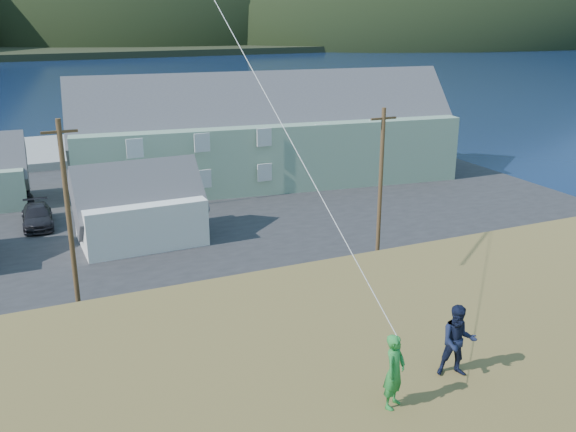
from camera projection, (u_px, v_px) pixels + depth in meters
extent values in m
plane|color=#0A1638|center=(144.00, 319.00, 31.34)|extent=(900.00, 900.00, 0.00)
cube|color=#4C3D19|center=(153.00, 337.00, 29.59)|extent=(110.00, 8.00, 0.10)
cube|color=#28282B|center=(94.00, 219.00, 46.09)|extent=(72.00, 36.00, 0.12)
cube|color=black|center=(3.00, 36.00, 317.63)|extent=(900.00, 320.00, 2.00)
ellipsoid|color=black|center=(162.00, 35.00, 309.66)|extent=(230.00, 207.00, 142.60)
ellipsoid|color=black|center=(379.00, 33.00, 334.85)|extent=(280.00, 252.00, 134.40)
ellipsoid|color=black|center=(516.00, 28.00, 407.33)|extent=(240.00, 216.00, 100.80)
cube|color=gray|center=(266.00, 150.00, 55.15)|extent=(32.69, 12.92, 5.45)
cube|color=#47474C|center=(265.00, 101.00, 53.86)|extent=(33.17, 12.80, 8.91)
cube|color=white|center=(140.00, 219.00, 41.10)|extent=(7.55, 5.46, 2.99)
cube|color=#47474C|center=(138.00, 185.00, 40.40)|extent=(8.05, 5.38, 5.25)
cylinder|color=#47331E|center=(69.00, 222.00, 30.01)|extent=(0.24, 0.24, 9.70)
cylinder|color=#47331E|center=(380.00, 188.00, 36.68)|extent=(0.24, 0.24, 9.16)
imported|color=black|center=(20.00, 194.00, 49.54)|extent=(1.96, 4.21, 1.40)
imported|color=black|center=(37.00, 216.00, 44.20)|extent=(2.13, 4.94, 1.42)
imported|color=#238233|center=(394.00, 371.00, 12.16)|extent=(0.66, 0.60, 1.51)
imported|color=#121832|center=(458.00, 341.00, 13.19)|extent=(0.94, 0.86, 1.58)
cylinder|color=white|center=(269.00, 101.00, 13.68)|extent=(0.02, 0.02, 11.12)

